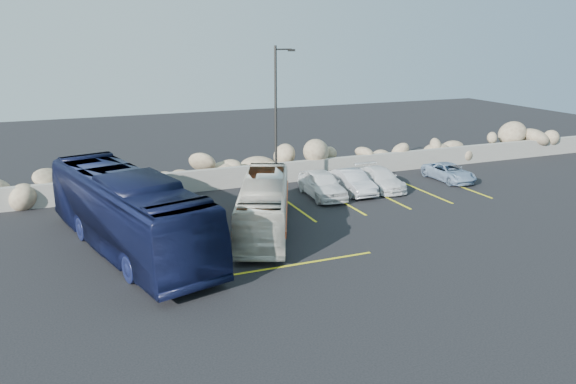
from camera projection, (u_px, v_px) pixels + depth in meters
name	position (u px, v px, depth m)	size (l,w,h in m)	color
ground	(305.00, 265.00, 21.50)	(90.00, 90.00, 0.00)	black
seawall	(220.00, 179.00, 32.03)	(60.00, 0.40, 1.20)	gray
riprap_pile	(214.00, 162.00, 32.91)	(54.00, 2.80, 2.60)	#91795F
parking_lines	(344.00, 211.00, 28.16)	(18.16, 9.36, 0.01)	yellow
lamppost	(277.00, 117.00, 29.73)	(1.14, 0.18, 8.00)	#2C2927
vintage_bus	(264.00, 205.00, 25.02)	(2.00, 8.53, 2.38)	silver
tour_coach	(128.00, 212.00, 22.68)	(2.75, 11.74, 3.27)	black
car_a	(322.00, 184.00, 30.44)	(1.69, 4.19, 1.43)	white
car_b	(352.00, 182.00, 31.24)	(1.33, 3.82, 1.26)	silver
car_c	(380.00, 179.00, 32.07)	(1.65, 4.06, 1.18)	white
car_d	(449.00, 172.00, 33.85)	(1.71, 3.72, 1.03)	#859FBD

